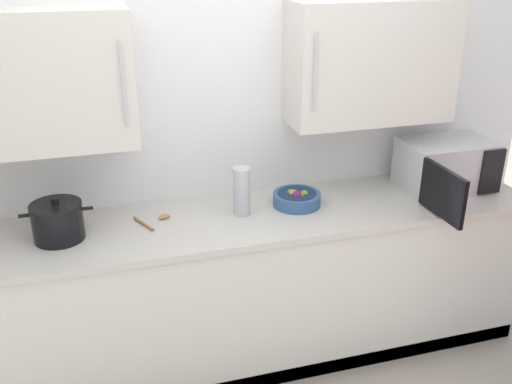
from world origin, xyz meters
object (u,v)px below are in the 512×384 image
Objects in this scene: thermos_flask at (242,191)px; stock_pot at (58,221)px; wooden_spoon at (155,220)px; fruit_bowl at (297,198)px; microwave_oven at (443,166)px.

stock_pot is at bearing -178.35° from thermos_flask.
wooden_spoon is 0.75× the size of thermos_flask.
fruit_bowl is 0.77× the size of stock_pot.
fruit_bowl reaches higher than wooden_spoon.
thermos_flask is (0.45, -0.03, 0.12)m from wooden_spoon.
stock_pot reaches higher than fruit_bowl.
microwave_oven reaches higher than fruit_bowl.
stock_pot is at bearing -179.19° from microwave_oven.
microwave_oven is at bearing -0.97° from fruit_bowl.
thermos_flask is 0.76× the size of stock_pot.
thermos_flask is at bearing 1.65° from stock_pot.
thermos_flask is 0.92m from stock_pot.
microwave_oven is 2.07× the size of stock_pot.
thermos_flask reaches higher than wooden_spoon.
fruit_bowl is (-0.89, 0.01, -0.10)m from microwave_oven.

